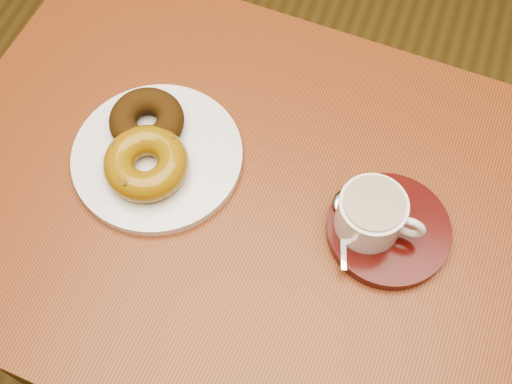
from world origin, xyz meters
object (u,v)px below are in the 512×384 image
(cafe_table, at_px, (243,233))
(saucer, at_px, (388,230))
(coffee_cup, at_px, (372,214))
(donut_plate, at_px, (157,156))

(cafe_table, relative_size, saucer, 5.58)
(cafe_table, distance_m, coffee_cup, 0.24)
(donut_plate, xyz_separation_m, coffee_cup, (0.29, -0.01, 0.04))
(saucer, bearing_deg, donut_plate, 179.45)
(donut_plate, xyz_separation_m, saucer, (0.32, -0.00, 0.00))
(saucer, bearing_deg, coffee_cup, -170.09)
(cafe_table, xyz_separation_m, saucer, (0.19, 0.01, 0.13))
(cafe_table, xyz_separation_m, coffee_cup, (0.17, 0.01, 0.17))
(donut_plate, distance_m, saucer, 0.32)
(cafe_table, distance_m, saucer, 0.23)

